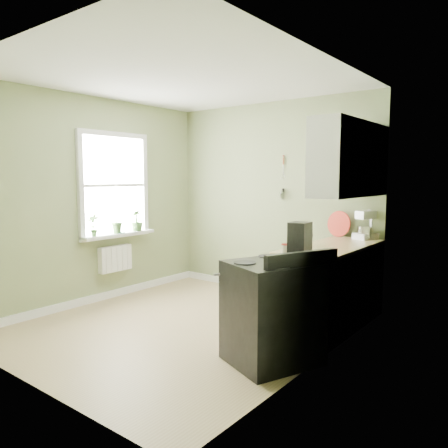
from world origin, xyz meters
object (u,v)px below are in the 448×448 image
Objects in this scene: stand_mixer at (367,226)px; coffee_maker at (300,239)px; stove at (273,311)px; kettle at (306,237)px.

coffee_maker is (-0.15, -1.44, -0.01)m from stand_mixer.
stove is at bearing -87.50° from coffee_maker.
kettle is 0.56× the size of coffee_maker.
coffee_maker is (0.21, -0.54, 0.06)m from kettle.
stove is at bearing -77.96° from kettle.
kettle is at bearing -111.51° from stand_mixer.
kettle is at bearing 102.04° from stove.
coffee_maker reaches higher than kettle.
stove is at bearing -93.63° from stand_mixer.
coffee_maker reaches higher than stove.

